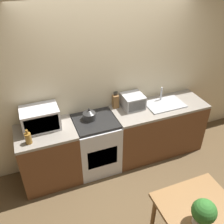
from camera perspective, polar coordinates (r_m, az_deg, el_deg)
ground_plane at (r=3.85m, az=5.40°, el=-17.70°), size 16.00×16.00×0.00m
wall_back at (r=3.79m, az=-0.64°, el=6.97°), size 10.00×0.06×2.60m
counter_left_run at (r=3.81m, az=-14.18°, el=-9.68°), size 0.81×0.62×0.90m
counter_right_run at (r=4.26m, az=10.21°, el=-3.75°), size 1.52×0.62×0.90m
stove_range at (r=3.90m, az=-3.66°, el=-7.34°), size 0.63×0.62×0.90m
kettle at (r=3.61m, az=-5.22°, el=-0.63°), size 0.19×0.19×0.18m
microwave at (r=3.52m, az=-16.07°, el=-1.38°), size 0.50×0.35×0.30m
bottle at (r=3.34m, az=-18.62°, el=-5.65°), size 0.08×0.08×0.20m
knife_block at (r=3.85m, az=0.81°, el=2.48°), size 0.09×0.08×0.28m
toaster_oven at (r=3.87m, az=4.79°, el=2.48°), size 0.32×0.32×0.21m
sink_basin at (r=4.05m, az=11.97°, el=1.84°), size 0.60×0.39×0.24m
dining_table at (r=2.95m, az=19.24°, el=-21.55°), size 0.79×0.75×0.77m
potted_plant at (r=2.64m, az=20.22°, el=-20.77°), size 0.23×0.23×0.30m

